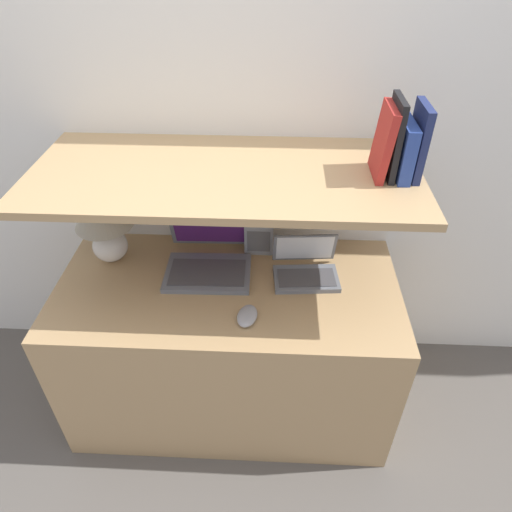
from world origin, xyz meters
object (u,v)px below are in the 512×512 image
object	(u,v)px
laptop_small	(306,268)
book_navy	(418,141)
table_lamp	(104,220)
router_box	(259,235)
book_black	(394,138)
laptop_large	(209,256)
book_blue	(404,149)
computer_mouse	(247,316)
book_red	(384,142)

from	to	relation	value
laptop_small	book_navy	xyz separation A→B (m)	(0.33, -0.00, 0.54)
table_lamp	laptop_small	distance (m)	0.82
table_lamp	router_box	xyz separation A→B (m)	(0.61, 0.10, -0.12)
router_box	book_black	bearing A→B (deg)	-21.55
laptop_large	table_lamp	bearing A→B (deg)	175.04
laptop_large	book_blue	world-z (taller)	book_blue
book_navy	book_black	size ratio (longest dim) A/B	0.93
table_lamp	laptop_small	bearing A→B (deg)	-5.28
computer_mouse	book_navy	bearing A→B (deg)	24.80
router_box	book_navy	size ratio (longest dim) A/B	0.59
laptop_small	computer_mouse	distance (m)	0.33
laptop_small	router_box	bearing A→B (deg)	138.60
table_lamp	laptop_large	bearing A→B (deg)	-4.96
book_blue	book_red	xyz separation A→B (m)	(-0.07, -0.00, 0.02)
table_lamp	book_black	xyz separation A→B (m)	(1.05, -0.08, 0.40)
laptop_large	router_box	world-z (taller)	laptop_large
book_red	computer_mouse	bearing A→B (deg)	-149.90
computer_mouse	book_navy	size ratio (longest dim) A/B	0.51
table_lamp	book_navy	world-z (taller)	book_navy
book_black	book_red	bearing A→B (deg)	180.00
book_blue	book_navy	bearing A→B (deg)	-0.00
laptop_small	book_blue	distance (m)	0.59
laptop_large	laptop_small	distance (m)	0.39
router_box	book_black	size ratio (longest dim) A/B	0.55
book_blue	book_black	bearing A→B (deg)	-180.00
book_navy	book_blue	xyz separation A→B (m)	(-0.04, 0.00, -0.03)
table_lamp	book_blue	size ratio (longest dim) A/B	1.68
table_lamp	laptop_small	xyz separation A→B (m)	(0.81, -0.07, -0.16)
book_blue	table_lamp	bearing A→B (deg)	175.94
book_navy	laptop_large	bearing A→B (deg)	176.69
computer_mouse	book_black	size ratio (longest dim) A/B	0.47
laptop_large	laptop_small	bearing A→B (deg)	-5.61
router_box	laptop_large	bearing A→B (deg)	-146.49
router_box	book_navy	xyz separation A→B (m)	(0.52, -0.17, 0.51)
laptop_small	book_blue	world-z (taller)	book_blue
book_blue	laptop_small	bearing A→B (deg)	179.39
book_blue	router_box	bearing A→B (deg)	160.07
book_red	table_lamp	bearing A→B (deg)	175.66
computer_mouse	book_black	xyz separation A→B (m)	(0.46, 0.25, 0.57)
laptop_large	router_box	xyz separation A→B (m)	(0.20, 0.13, 0.02)
laptop_large	book_navy	world-z (taller)	book_navy
book_blue	book_red	size ratio (longest dim) A/B	0.79
laptop_small	book_blue	bearing A→B (deg)	-0.61
table_lamp	book_red	distance (m)	1.09
table_lamp	computer_mouse	xyz separation A→B (m)	(0.59, -0.33, -0.18)
book_navy	book_black	xyz separation A→B (m)	(-0.08, 0.00, 0.01)
book_black	book_red	xyz separation A→B (m)	(-0.03, 0.00, -0.01)
laptop_large	book_black	xyz separation A→B (m)	(0.64, -0.04, 0.54)
laptop_small	computer_mouse	xyz separation A→B (m)	(-0.22, -0.25, -0.02)
laptop_small	computer_mouse	bearing A→B (deg)	-130.59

